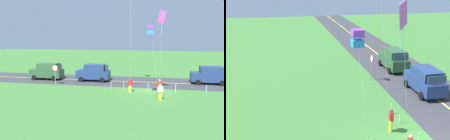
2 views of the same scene
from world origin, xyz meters
TOP-DOWN VIEW (x-y plane):
  - car_suv_foreground at (7.48, -3.60)m, footprint 4.40×2.12m
  - car_parked_east_near at (14.19, -3.51)m, footprint 4.40×2.12m
  - stop_sign at (11.46, -0.10)m, footprint 0.76×0.08m
  - person_child_watcher at (2.01, 1.70)m, footprint 0.58×0.22m
  - kite_red_low at (-1.11, 2.81)m, footprint 0.87×1.38m
  - kite_blue_mid at (-0.07, 4.65)m, footprint 1.36×0.82m
  - fence_post_2 at (0.09, 0.70)m, footprint 0.05×0.05m
  - fence_post_3 at (2.84, 0.70)m, footprint 0.05×0.05m
  - fence_post_4 at (4.31, 0.70)m, footprint 0.05×0.05m

SIDE VIEW (x-z plane):
  - fence_post_2 at x=0.09m, z-range 0.00..0.90m
  - fence_post_3 at x=2.84m, z-range 0.00..0.90m
  - fence_post_4 at x=4.31m, z-range 0.00..0.90m
  - person_child_watcher at x=2.01m, z-range 0.06..1.66m
  - car_suv_foreground at x=7.48m, z-range 0.03..2.27m
  - car_parked_east_near at x=14.19m, z-range 0.03..2.27m
  - stop_sign at x=11.46m, z-range 0.52..3.08m
  - kite_blue_mid at x=-0.07m, z-range 3.13..10.29m
  - kite_red_low at x=-1.11m, z-range 3.48..12.12m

